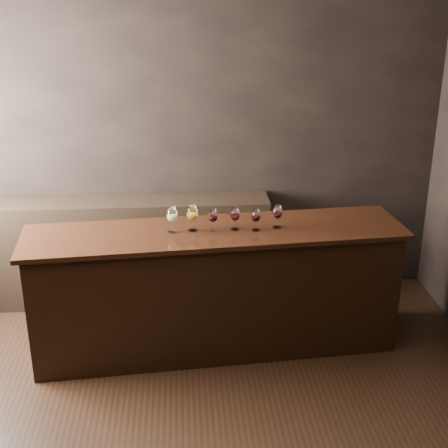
{
  "coord_description": "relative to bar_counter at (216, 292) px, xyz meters",
  "views": [
    {
      "loc": [
        0.04,
        -3.5,
        2.96
      ],
      "look_at": [
        0.37,
        1.12,
        1.13
      ],
      "focal_mm": 50.0,
      "sensor_mm": 36.0,
      "label": 1
    }
  ],
  "objects": [
    {
      "name": "bar_top",
      "position": [
        0.0,
        0.0,
        0.54
      ],
      "size": [
        3.12,
        0.96,
        0.04
      ],
      "primitive_type": "cube",
      "rotation": [
        0.0,
        0.0,
        0.08
      ],
      "color": "black",
      "rests_on": "bar_counter"
    },
    {
      "name": "back_bar_shelf",
      "position": [
        -0.88,
        0.91,
        -0.0
      ],
      "size": [
        2.86,
        0.4,
        1.03
      ],
      "primitive_type": "cube",
      "color": "black",
      "rests_on": "ground"
    },
    {
      "name": "glass_red_d",
      "position": [
        0.5,
        0.02,
        0.68
      ],
      "size": [
        0.08,
        0.08,
        0.19
      ],
      "color": "white",
      "rests_on": "bar_top"
    },
    {
      "name": "room_shell",
      "position": [
        -0.53,
        -1.01,
        1.29
      ],
      "size": [
        5.02,
        4.52,
        2.81
      ],
      "color": "black",
      "rests_on": "ground"
    },
    {
      "name": "ground",
      "position": [
        -0.3,
        -1.12,
        -0.52
      ],
      "size": [
        5.0,
        5.0,
        0.0
      ],
      "primitive_type": "plane",
      "color": "black",
      "rests_on": "ground"
    },
    {
      "name": "glass_red_c",
      "position": [
        0.32,
        -0.02,
        0.68
      ],
      "size": [
        0.07,
        0.07,
        0.17
      ],
      "color": "white",
      "rests_on": "bar_top"
    },
    {
      "name": "glass_amber",
      "position": [
        -0.18,
        0.0,
        0.7
      ],
      "size": [
        0.09,
        0.09,
        0.21
      ],
      "color": "white",
      "rests_on": "bar_top"
    },
    {
      "name": "glass_white",
      "position": [
        -0.34,
        -0.01,
        0.7
      ],
      "size": [
        0.09,
        0.09,
        0.21
      ],
      "color": "white",
      "rests_on": "bar_top"
    },
    {
      "name": "glass_red_a",
      "position": [
        -0.02,
        -0.0,
        0.68
      ],
      "size": [
        0.07,
        0.07,
        0.18
      ],
      "color": "white",
      "rests_on": "bar_top"
    },
    {
      "name": "bar_counter",
      "position": [
        0.0,
        0.0,
        0.0
      ],
      "size": [
        3.01,
        0.88,
        1.04
      ],
      "primitive_type": "cube",
      "rotation": [
        0.0,
        0.0,
        0.08
      ],
      "color": "black",
      "rests_on": "ground"
    },
    {
      "name": "glass_red_b",
      "position": [
        0.16,
        0.01,
        0.68
      ],
      "size": [
        0.08,
        0.08,
        0.18
      ],
      "color": "white",
      "rests_on": "bar_top"
    }
  ]
}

